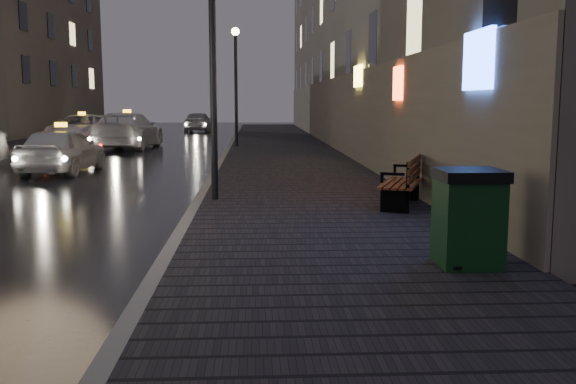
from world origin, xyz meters
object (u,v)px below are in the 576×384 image
at_px(lamp_near, 212,36).
at_px(lamp_far, 236,72).
at_px(bench, 405,182).
at_px(taxi_far, 82,129).
at_px(taxi_near, 62,150).
at_px(taxi_mid, 128,131).
at_px(trash_bin, 468,217).
at_px(car_far, 198,122).

height_order(lamp_near, lamp_far, same).
bearing_deg(bench, lamp_far, 123.16).
xyz_separation_m(lamp_far, taxi_far, (-8.04, 4.32, -2.73)).
height_order(lamp_near, taxi_near, lamp_near).
xyz_separation_m(bench, taxi_mid, (-8.79, 17.90, 0.20)).
xyz_separation_m(taxi_near, taxi_mid, (0.00, 10.22, 0.13)).
relative_size(taxi_near, taxi_far, 0.76).
relative_size(bench, taxi_mid, 0.35).
xyz_separation_m(lamp_far, bench, (3.74, -17.08, -2.85)).
height_order(trash_bin, taxi_far, taxi_far).
relative_size(lamp_near, trash_bin, 4.40).
bearing_deg(bench, taxi_far, 139.64).
height_order(lamp_far, taxi_far, lamp_far).
bearing_deg(taxi_mid, lamp_near, 110.45).
xyz_separation_m(lamp_near, trash_bin, (3.47, -5.59, -2.73)).
xyz_separation_m(taxi_mid, car_far, (1.86, 16.05, -0.10)).
distance_m(lamp_far, taxi_far, 9.52).
xyz_separation_m(lamp_near, car_far, (-3.19, 32.87, -2.76)).
relative_size(taxi_mid, taxi_far, 1.06).
bearing_deg(lamp_near, taxi_near, 127.40).
distance_m(lamp_near, car_far, 33.14).
bearing_deg(lamp_far, trash_bin, -80.86).
distance_m(trash_bin, taxi_near, 14.88).
distance_m(lamp_near, lamp_far, 16.00).
bearing_deg(car_far, taxi_near, 88.30).
bearing_deg(trash_bin, taxi_mid, 110.98).
bearing_deg(taxi_near, taxi_mid, -85.89).
height_order(taxi_near, car_far, car_far).
relative_size(lamp_near, car_far, 1.23).
xyz_separation_m(lamp_far, trash_bin, (3.47, -21.59, -2.73)).
distance_m(bench, car_far, 34.65).
height_order(bench, car_far, car_far).
bearing_deg(lamp_far, taxi_near, -118.26).
height_order(lamp_far, taxi_near, lamp_far).
distance_m(lamp_near, taxi_mid, 17.76).
xyz_separation_m(lamp_near, lamp_far, (0.00, 16.00, 0.00)).
bearing_deg(bench, taxi_mid, 136.96).
height_order(lamp_far, taxi_mid, lamp_far).
height_order(lamp_near, bench, lamp_near).
height_order(bench, taxi_far, taxi_far).
bearing_deg(taxi_near, trash_bin, 129.05).
xyz_separation_m(lamp_far, car_far, (-3.19, 16.87, -2.76)).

